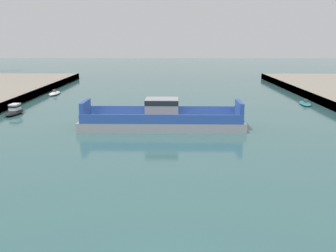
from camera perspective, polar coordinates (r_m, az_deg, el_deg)
chain_ferry at (r=47.06m, az=-0.90°, el=1.05°), size 19.90×6.10×3.63m
moored_boat_near_left at (r=59.79m, az=-21.84°, el=2.14°), size 1.94×5.05×1.51m
moored_boat_near_right at (r=67.89m, az=19.71°, el=3.19°), size 2.46×5.42×0.87m
moored_boat_mid_left at (r=78.48m, az=-16.48°, el=4.69°), size 1.74×5.36×1.00m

